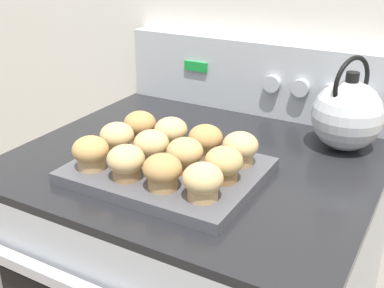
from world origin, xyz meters
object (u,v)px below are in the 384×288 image
muffin_r0_c1 (126,162)px  tea_kettle (348,114)px  muffin_pan (168,170)px  muffin_r2_c0 (140,126)px  muffin_r1_c2 (185,154)px  muffin_r1_c3 (224,164)px  muffin_r0_c0 (91,153)px  muffin_r0_c3 (203,181)px  muffin_r2_c2 (205,140)px  muffin_r2_c1 (171,132)px  muffin_r2_c3 (240,148)px  muffin_r1_c1 (151,146)px  muffin_r0_c2 (162,172)px  muffin_r1_c0 (117,138)px

muffin_r0_c1 → tea_kettle: tea_kettle is taller
muffin_pan → muffin_r2_c0: 0.15m
muffin_r1_c2 → muffin_r1_c3: (0.08, -0.00, 0.00)m
muffin_r0_c0 → muffin_r2_c0: (0.00, 0.16, 0.00)m
muffin_r0_c3 → muffin_r2_c2: size_ratio=1.00×
muffin_r0_c0 → muffin_r1_c3: same height
muffin_r0_c3 → muffin_r2_c0: (-0.24, 0.16, 0.00)m
muffin_r2_c1 → muffin_r2_c3: same height
muffin_r1_c2 → muffin_r2_c1: size_ratio=1.00×
muffin_r1_c3 → muffin_r1_c2: bearing=179.4°
muffin_r0_c1 → muffin_r1_c1: 0.08m
muffin_pan → muffin_r2_c1: size_ratio=5.10×
muffin_r0_c2 → muffin_r1_c3: 0.12m
muffin_pan → muffin_r2_c3: 0.15m
muffin_r0_c3 → muffin_r2_c3: size_ratio=1.00×
muffin_pan → muffin_r1_c1: 0.06m
muffin_pan → muffin_r2_c2: muffin_r2_c2 is taller
muffin_r0_c2 → muffin_r2_c3: 0.18m
muffin_pan → muffin_r1_c1: (-0.04, 0.00, 0.04)m
muffin_r1_c2 → muffin_r0_c2: bearing=-89.0°
muffin_r0_c1 → muffin_r2_c1: (-0.00, 0.17, 0.00)m
muffin_r2_c2 → muffin_r0_c1: bearing=-116.5°
muffin_r0_c2 → tea_kettle: tea_kettle is taller
muffin_r1_c2 → muffin_r1_c3: same height
muffin_r1_c3 → muffin_r2_c2: bearing=135.1°
muffin_r0_c0 → tea_kettle: (0.40, 0.39, 0.03)m
muffin_r0_c0 → muffin_r1_c3: bearing=18.3°
muffin_r2_c2 → muffin_r1_c3: bearing=-44.9°
muffin_r2_c0 → muffin_r1_c3: bearing=-18.4°
muffin_r1_c2 → muffin_r1_c3: 0.08m
muffin_r1_c0 → muffin_r2_c3: 0.26m
muffin_r2_c0 → muffin_r2_c1: 0.08m
muffin_r0_c1 → muffin_r2_c0: bearing=116.9°
muffin_r2_c1 → muffin_r2_c3: size_ratio=1.00×
muffin_r2_c1 → tea_kettle: (0.32, 0.23, 0.03)m
muffin_r0_c3 → muffin_r0_c2: bearing=-177.9°
muffin_r1_c1 → muffin_r2_c0: same height
muffin_r2_c1 → muffin_r0_c1: bearing=-88.9°
muffin_r1_c1 → tea_kettle: bearing=44.4°
muffin_r0_c2 → tea_kettle: 0.46m
muffin_r1_c3 → muffin_r2_c3: bearing=91.9°
muffin_pan → muffin_r2_c2: (0.04, 0.08, 0.04)m
muffin_r1_c3 → tea_kettle: (0.15, 0.31, 0.03)m
muffin_r1_c2 → muffin_r2_c2: bearing=88.2°
muffin_r2_c0 → muffin_r2_c1: (0.08, 0.00, 0.00)m
muffin_r0_c2 → muffin_r2_c3: size_ratio=1.00×
muffin_r0_c0 → tea_kettle: bearing=44.4°
muffin_r0_c2 → muffin_r0_c0: bearing=180.0°
muffin_r1_c3 → muffin_r1_c0: bearing=179.6°
muffin_r2_c0 → muffin_r2_c1: size_ratio=1.00×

